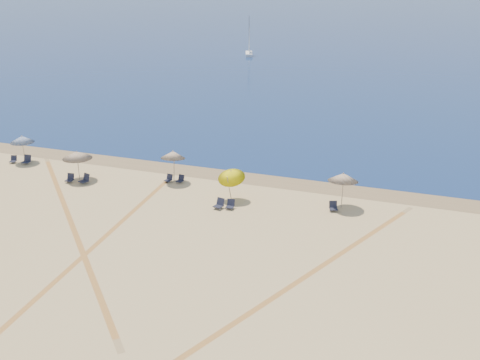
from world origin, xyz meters
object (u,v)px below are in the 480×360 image
(umbrella_4, at_px, (343,177))
(chair_8, at_px, (333,207))
(chair_7, at_px, (230,205))
(umbrella_2, at_px, (173,155))
(chair_0, at_px, (13,160))
(chair_4, at_px, (169,179))
(chair_5, at_px, (180,179))
(umbrella_1, at_px, (77,155))
(sailboat_1, at_px, (249,44))
(chair_6, at_px, (219,204))
(chair_2, at_px, (70,178))
(chair_3, at_px, (85,179))
(umbrella_3, at_px, (231,175))
(umbrella_0, at_px, (22,139))
(chair_1, at_px, (27,160))

(umbrella_4, relative_size, chair_8, 3.35)
(chair_7, bearing_deg, umbrella_2, 146.97)
(chair_0, bearing_deg, umbrella_2, -14.99)
(chair_4, distance_m, chair_5, 0.93)
(chair_4, bearing_deg, chair_7, -19.05)
(chair_7, bearing_deg, umbrella_1, 170.95)
(umbrella_1, relative_size, umbrella_4, 0.91)
(sailboat_1, bearing_deg, umbrella_4, -85.88)
(chair_6, distance_m, chair_7, 0.77)
(umbrella_4, relative_size, chair_4, 4.02)
(chair_2, xyz_separation_m, chair_6, (12.74, -0.85, 0.02))
(chair_5, distance_m, chair_8, 12.20)
(chair_3, relative_size, chair_4, 1.37)
(umbrella_4, distance_m, chair_3, 19.61)
(chair_0, xyz_separation_m, chair_6, (19.98, -3.12, 0.04))
(umbrella_3, xyz_separation_m, chair_7, (0.46, -1.38, -1.66))
(chair_2, bearing_deg, chair_4, 13.47)
(umbrella_4, xyz_separation_m, chair_3, (-19.41, -1.98, -1.89))
(umbrella_0, height_order, chair_4, umbrella_0)
(chair_2, relative_size, chair_4, 1.08)
(chair_4, distance_m, chair_6, 6.50)
(chair_5, xyz_separation_m, sailboat_1, (-15.68, 63.20, 1.85))
(chair_6, bearing_deg, umbrella_1, -173.67)
(chair_4, bearing_deg, chair_5, 19.61)
(umbrella_0, distance_m, umbrella_2, 13.97)
(umbrella_4, bearing_deg, chair_4, 178.26)
(umbrella_1, relative_size, chair_8, 3.06)
(chair_7, bearing_deg, chair_0, 168.75)
(chair_5, bearing_deg, umbrella_2, -169.58)
(umbrella_3, bearing_deg, umbrella_1, -179.79)
(sailboat_1, bearing_deg, chair_3, -102.11)
(umbrella_0, xyz_separation_m, umbrella_3, (19.43, -1.96, -0.09))
(umbrella_3, height_order, chair_2, umbrella_3)
(umbrella_2, height_order, chair_6, umbrella_2)
(chair_5, bearing_deg, umbrella_3, -11.27)
(chair_8, bearing_deg, umbrella_3, 165.35)
(chair_0, bearing_deg, chair_7, -24.84)
(umbrella_0, xyz_separation_m, chair_6, (19.15, -3.55, -1.72))
(chair_1, bearing_deg, chair_0, 178.98)
(umbrella_1, distance_m, umbrella_3, 12.64)
(chair_2, distance_m, chair_6, 12.77)
(umbrella_0, xyz_separation_m, umbrella_1, (6.79, -2.01, -0.01))
(umbrella_0, xyz_separation_m, chair_1, (0.42, -0.26, -1.71))
(chair_1, bearing_deg, umbrella_4, -9.39)
(chair_2, xyz_separation_m, sailboat_1, (-7.57, 65.94, 1.82))
(chair_1, height_order, chair_6, chair_1)
(umbrella_2, distance_m, chair_0, 14.93)
(umbrella_1, distance_m, chair_8, 19.95)
(chair_6, height_order, chair_8, chair_6)
(umbrella_2, bearing_deg, chair_2, -160.04)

